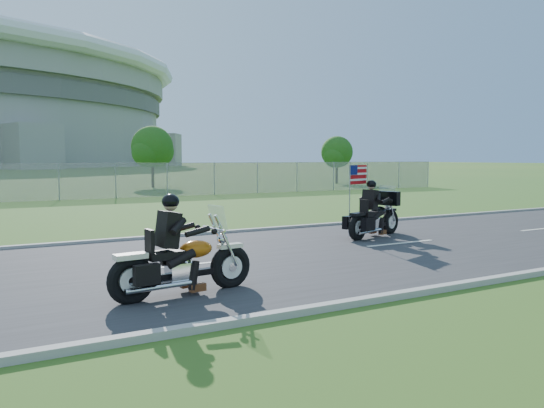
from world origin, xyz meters
TOP-DOWN VIEW (x-y plane):
  - ground at (0.00, 0.00)m, footprint 420.00×420.00m
  - road at (0.00, 0.00)m, footprint 120.00×8.00m
  - curb_north at (0.00, 4.05)m, footprint 120.00×0.18m
  - curb_south at (0.00, -4.05)m, footprint 120.00×0.18m
  - tree_fence_near at (6.04, 30.04)m, footprint 3.52×3.28m
  - tree_fence_far at (22.04, 28.03)m, footprint 3.08×2.87m
  - motorcycle_lead at (-2.81, -2.27)m, footprint 2.56×0.80m
  - motorcycle_follow at (4.17, 1.27)m, footprint 2.41×1.19m

SIDE VIEW (x-z plane):
  - ground at x=0.00m, z-range 0.00..0.00m
  - road at x=0.00m, z-range 0.00..0.04m
  - curb_north at x=0.00m, z-range -0.01..0.11m
  - curb_south at x=0.00m, z-range -0.01..0.11m
  - motorcycle_lead at x=-2.81m, z-range -0.32..1.41m
  - motorcycle_follow at x=4.17m, z-range -0.47..1.61m
  - tree_fence_far at x=22.04m, z-range 0.54..4.74m
  - tree_fence_near at x=6.04m, z-range 0.60..5.35m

